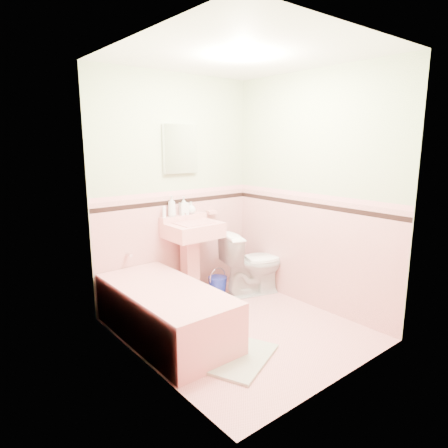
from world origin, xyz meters
TOP-DOWN VIEW (x-y plane):
  - floor at (0.00, 0.00)m, footprint 2.20×2.20m
  - ceiling at (0.00, 0.00)m, footprint 2.20×2.20m
  - wall_back at (0.00, 1.10)m, footprint 2.50×0.00m
  - wall_front at (0.00, -1.10)m, footprint 2.50×0.00m
  - wall_left at (-1.00, 0.00)m, footprint 0.00×2.50m
  - wall_right at (1.00, 0.00)m, footprint 0.00×2.50m
  - wainscot_back at (0.00, 1.09)m, footprint 2.00×0.00m
  - wainscot_front at (0.00, -1.09)m, footprint 2.00×0.00m
  - wainscot_left at (-0.99, 0.00)m, footprint 0.00×2.20m
  - wainscot_right at (0.99, 0.00)m, footprint 0.00×2.20m
  - accent_back at (0.00, 1.08)m, footprint 2.00×0.00m
  - accent_front at (0.00, -1.08)m, footprint 2.00×0.00m
  - accent_left at (-0.98, 0.00)m, footprint 0.00×2.20m
  - accent_right at (0.98, 0.00)m, footprint 0.00×2.20m
  - cap_back at (0.00, 1.08)m, footprint 2.00×0.00m
  - cap_front at (0.00, -1.08)m, footprint 2.00×0.00m
  - cap_left at (-0.98, 0.00)m, footprint 0.00×2.20m
  - cap_right at (0.98, 0.00)m, footprint 0.00×2.20m
  - bathtub at (-0.63, 0.33)m, footprint 0.70×1.50m
  - tub_faucet at (-0.63, 1.05)m, footprint 0.04×0.12m
  - sink at (0.05, 0.86)m, footprint 0.58×0.48m
  - sink_faucet at (0.05, 1.00)m, footprint 0.02×0.02m
  - medicine_cabinet at (0.05, 1.07)m, footprint 0.42×0.04m
  - soap_dish at (0.47, 1.06)m, footprint 0.12×0.07m
  - soap_bottle_left at (-0.10, 1.04)m, footprint 0.10×0.10m
  - soap_bottle_mid at (0.06, 1.04)m, footprint 0.11×0.11m
  - soap_bottle_right at (0.16, 1.04)m, footprint 0.12×0.12m
  - tube at (-0.20, 1.04)m, footprint 0.04×0.04m
  - toilet at (0.73, 0.61)m, footprint 0.82×0.60m
  - bucket at (0.37, 0.82)m, footprint 0.25×0.25m
  - bath_mat at (-0.36, -0.41)m, footprint 0.79×0.67m
  - shoe at (-0.38, -0.35)m, footprint 0.16×0.11m

SIDE VIEW (x-z plane):
  - floor at x=0.00m, z-range 0.00..0.00m
  - bath_mat at x=-0.36m, z-range 0.00..0.03m
  - shoe at x=-0.38m, z-range 0.03..0.08m
  - bucket at x=0.37m, z-range 0.00..0.22m
  - bathtub at x=-0.63m, z-range 0.00..0.45m
  - toilet at x=0.73m, z-range 0.00..0.75m
  - sink at x=0.05m, z-range 0.00..0.91m
  - wainscot_back at x=0.00m, z-range -0.40..1.60m
  - wainscot_front at x=0.00m, z-range -0.40..1.60m
  - wainscot_left at x=-0.99m, z-range -0.50..1.70m
  - wainscot_right at x=0.99m, z-range -0.50..1.70m
  - tub_faucet at x=-0.63m, z-range 0.61..0.65m
  - sink_faucet at x=0.05m, z-range 0.90..1.00m
  - soap_dish at x=0.47m, z-range 0.93..0.97m
  - tube at x=-0.20m, z-range 0.97..1.09m
  - soap_bottle_right at x=0.16m, z-range 0.97..1.11m
  - soap_bottle_mid at x=0.06m, z-range 0.97..1.18m
  - soap_bottle_left at x=-0.10m, z-range 0.97..1.20m
  - accent_left at x=-0.98m, z-range 0.02..2.22m
  - accent_right at x=0.98m, z-range 0.02..2.22m
  - accent_back at x=0.00m, z-range 0.12..2.12m
  - accent_front at x=0.00m, z-range 0.12..2.12m
  - cap_back at x=0.00m, z-range 0.22..2.22m
  - cap_front at x=0.00m, z-range 0.22..2.22m
  - cap_left at x=-0.98m, z-range 0.12..2.32m
  - cap_right at x=0.98m, z-range 0.12..2.32m
  - wall_back at x=0.00m, z-range 0.00..2.50m
  - wall_front at x=0.00m, z-range 0.00..2.50m
  - wall_left at x=-1.00m, z-range 0.00..2.50m
  - wall_right at x=1.00m, z-range 0.00..2.50m
  - medicine_cabinet at x=0.05m, z-range 1.44..1.96m
  - ceiling at x=0.00m, z-range 2.50..2.50m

